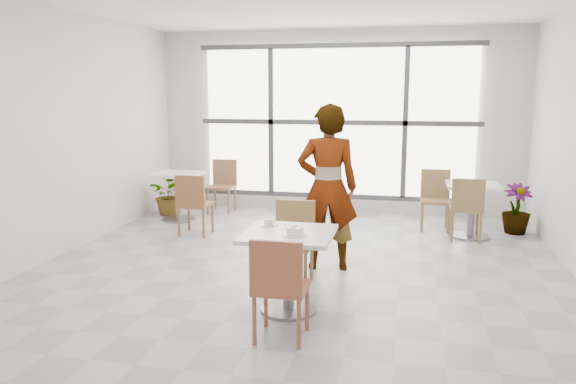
% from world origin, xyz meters
% --- Properties ---
extents(floor, '(7.00, 7.00, 0.00)m').
position_xyz_m(floor, '(0.00, 0.00, 0.00)').
color(floor, '#9E9EA5').
rests_on(floor, ground).
extents(wall_back, '(6.00, 0.00, 6.00)m').
position_xyz_m(wall_back, '(0.00, 3.50, 1.50)').
color(wall_back, silver).
rests_on(wall_back, ground).
extents(wall_front, '(6.00, 0.00, 6.00)m').
position_xyz_m(wall_front, '(0.00, -3.50, 1.50)').
color(wall_front, silver).
rests_on(wall_front, ground).
extents(wall_left, '(0.00, 7.00, 7.00)m').
position_xyz_m(wall_left, '(-3.00, 0.00, 1.50)').
color(wall_left, silver).
rests_on(wall_left, ground).
extents(window, '(4.60, 0.07, 2.52)m').
position_xyz_m(window, '(0.00, 3.44, 1.50)').
color(window, white).
rests_on(window, ground).
extents(main_table, '(0.80, 0.80, 0.75)m').
position_xyz_m(main_table, '(0.14, -0.93, 0.52)').
color(main_table, white).
rests_on(main_table, ground).
extents(chair_near, '(0.42, 0.42, 0.87)m').
position_xyz_m(chair_near, '(0.21, -1.58, 0.50)').
color(chair_near, '#9C4F38').
rests_on(chair_near, ground).
extents(chair_far, '(0.42, 0.42, 0.87)m').
position_xyz_m(chair_far, '(0.02, -0.15, 0.50)').
color(chair_far, olive).
rests_on(chair_far, ground).
extents(oatmeal_bowl, '(0.21, 0.21, 0.09)m').
position_xyz_m(oatmeal_bowl, '(0.23, -1.05, 0.79)').
color(oatmeal_bowl, white).
rests_on(oatmeal_bowl, main_table).
extents(coffee_cup, '(0.16, 0.13, 0.07)m').
position_xyz_m(coffee_cup, '(-0.09, -0.75, 0.78)').
color(coffee_cup, silver).
rests_on(coffee_cup, main_table).
extents(person, '(0.75, 0.57, 1.87)m').
position_xyz_m(person, '(0.30, 0.41, 0.93)').
color(person, black).
rests_on(person, ground).
extents(bg_table_left, '(0.70, 0.70, 0.75)m').
position_xyz_m(bg_table_left, '(-2.33, 2.32, 0.49)').
color(bg_table_left, white).
rests_on(bg_table_left, ground).
extents(bg_table_right, '(0.70, 0.70, 0.75)m').
position_xyz_m(bg_table_right, '(2.05, 2.20, 0.49)').
color(bg_table_right, white).
rests_on(bg_table_right, ground).
extents(bg_chair_left_near, '(0.42, 0.42, 0.87)m').
position_xyz_m(bg_chair_left_near, '(-1.73, 1.45, 0.50)').
color(bg_chair_left_near, brown).
rests_on(bg_chair_left_near, ground).
extents(bg_chair_left_far, '(0.42, 0.42, 0.87)m').
position_xyz_m(bg_chair_left_far, '(-1.86, 3.10, 0.50)').
color(bg_chair_left_far, '#946646').
rests_on(bg_chair_left_far, ground).
extents(bg_chair_right_near, '(0.42, 0.42, 0.87)m').
position_xyz_m(bg_chair_right_near, '(1.96, 1.96, 0.50)').
color(bg_chair_right_near, olive).
rests_on(bg_chair_right_near, ground).
extents(bg_chair_right_far, '(0.42, 0.42, 0.87)m').
position_xyz_m(bg_chair_right_far, '(1.58, 2.60, 0.50)').
color(bg_chair_right_far, olive).
rests_on(bg_chair_right_far, ground).
extents(plant_left, '(0.71, 0.65, 0.66)m').
position_xyz_m(plant_left, '(-2.64, 2.66, 0.33)').
color(plant_left, '#3D843A').
rests_on(plant_left, ground).
extents(plant_right, '(0.48, 0.48, 0.72)m').
position_xyz_m(plant_right, '(2.70, 2.57, 0.36)').
color(plant_right, '#628948').
rests_on(plant_right, ground).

